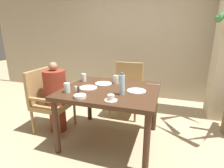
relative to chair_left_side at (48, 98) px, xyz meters
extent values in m
plane|color=tan|center=(1.00, 0.00, -0.51)|extent=(16.00, 16.00, 0.00)
cube|color=tan|center=(1.00, 1.98, 0.89)|extent=(8.00, 0.06, 2.80)
cube|color=#422819|center=(1.00, 0.00, 0.22)|extent=(1.21, 1.05, 0.05)
cylinder|color=#422819|center=(0.46, -0.47, -0.15)|extent=(0.07, 0.07, 0.71)
cylinder|color=#422819|center=(1.55, -0.47, -0.15)|extent=(0.07, 0.07, 0.71)
cylinder|color=#422819|center=(0.46, 0.47, -0.15)|extent=(0.07, 0.07, 0.71)
cylinder|color=#422819|center=(1.55, 0.47, -0.15)|extent=(0.07, 0.07, 0.71)
cube|color=#A88451|center=(0.08, 0.00, -0.09)|extent=(0.50, 0.50, 0.07)
cube|color=#A88451|center=(-0.15, 0.00, 0.19)|extent=(0.05, 0.50, 0.48)
cube|color=#A88451|center=(0.08, 0.23, 0.07)|extent=(0.45, 0.04, 0.04)
cube|color=#A88451|center=(0.08, -0.23, 0.07)|extent=(0.45, 0.04, 0.04)
cylinder|color=#A88451|center=(0.31, 0.22, -0.32)|extent=(0.04, 0.04, 0.38)
cylinder|color=#A88451|center=(0.31, -0.22, -0.32)|extent=(0.04, 0.04, 0.38)
cylinder|color=#A88451|center=(-0.14, 0.22, -0.32)|extent=(0.04, 0.04, 0.38)
cylinder|color=#A88451|center=(-0.14, -0.22, -0.32)|extent=(0.04, 0.04, 0.38)
cylinder|color=maroon|center=(0.14, 0.00, -0.28)|extent=(0.24, 0.24, 0.45)
cylinder|color=maroon|center=(0.14, 0.00, 0.19)|extent=(0.32, 0.32, 0.49)
sphere|color=#997051|center=(0.14, 0.00, 0.50)|extent=(0.12, 0.12, 0.12)
cube|color=#A88451|center=(1.00, 0.84, -0.09)|extent=(0.50, 0.50, 0.07)
cube|color=#A88451|center=(1.00, 1.07, 0.19)|extent=(0.50, 0.05, 0.48)
cube|color=#A88451|center=(1.23, 0.84, 0.07)|extent=(0.04, 0.45, 0.04)
cube|color=#A88451|center=(0.77, 0.84, 0.07)|extent=(0.04, 0.45, 0.04)
cylinder|color=#A88451|center=(1.22, 0.62, -0.32)|extent=(0.04, 0.04, 0.38)
cylinder|color=#A88451|center=(0.78, 0.62, -0.32)|extent=(0.04, 0.04, 0.38)
cylinder|color=#A88451|center=(1.22, 1.06, -0.32)|extent=(0.04, 0.04, 0.38)
cylinder|color=#A88451|center=(0.78, 1.06, -0.32)|extent=(0.04, 0.04, 0.38)
cylinder|color=white|center=(0.83, 0.18, 0.26)|extent=(0.24, 0.24, 0.01)
cylinder|color=white|center=(1.34, 0.01, 0.26)|extent=(0.24, 0.24, 0.01)
cylinder|color=white|center=(0.71, -0.07, 0.26)|extent=(0.24, 0.24, 0.01)
cylinder|color=white|center=(1.13, -0.39, 0.25)|extent=(0.14, 0.14, 0.01)
cylinder|color=white|center=(1.13, -0.39, 0.29)|extent=(0.08, 0.08, 0.06)
cylinder|color=white|center=(0.78, -0.42, 0.27)|extent=(0.14, 0.14, 0.04)
cylinder|color=#A3C6DB|center=(1.19, -0.17, 0.37)|extent=(0.06, 0.06, 0.24)
cylinder|color=#3359B2|center=(1.19, -0.17, 0.50)|extent=(0.04, 0.04, 0.03)
cylinder|color=silver|center=(0.99, 0.26, 0.31)|extent=(0.07, 0.07, 0.12)
cylinder|color=silver|center=(0.54, -0.29, 0.31)|extent=(0.07, 0.07, 0.12)
cylinder|color=silver|center=(0.51, 0.21, 0.31)|extent=(0.07, 0.07, 0.12)
cylinder|color=white|center=(0.64, -0.26, 0.29)|extent=(0.03, 0.03, 0.08)
cylinder|color=#4C3D2D|center=(0.68, -0.26, 0.29)|extent=(0.03, 0.03, 0.07)
cube|color=silver|center=(1.49, 0.37, 0.25)|extent=(0.17, 0.03, 0.00)
cube|color=silver|center=(1.57, 0.38, 0.25)|extent=(0.04, 0.03, 0.00)
camera|label=1|loc=(1.69, -2.04, 0.95)|focal=28.00mm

